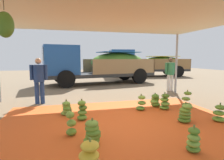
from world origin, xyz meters
The scene contains 19 objects.
ground_plane centered at (0.00, 3.00, 0.00)m, with size 40.00×40.00×0.00m, color #7F6B51.
tarp_orange centered at (0.00, 0.00, 0.01)m, with size 6.17×4.42×0.01m, color #E05B23.
tent_canopy centered at (-0.01, -0.10, 2.77)m, with size 8.00×7.00×2.85m.
banana_bunch_0 centered at (-1.35, 0.90, 0.20)m, with size 0.38×0.38×0.47m.
banana_bunch_1 centered at (2.66, 0.89, 0.25)m, with size 0.38×0.40×0.58m.
banana_bunch_2 centered at (2.51, -0.63, 0.21)m, with size 0.42×0.42×0.50m.
banana_bunch_3 centered at (1.59, 1.13, 0.22)m, with size 0.43×0.42×0.48m.
banana_bunch_4 centered at (1.60, -0.47, 0.24)m, with size 0.45×0.43×0.54m.
banana_bunch_5 centered at (-0.89, -1.06, 0.23)m, with size 0.41×0.40×0.51m.
banana_bunch_6 centered at (-0.95, 0.39, 0.25)m, with size 0.36×0.36×0.58m.
banana_bunch_7 centered at (-1.05, -1.88, 0.21)m, with size 0.48×0.48×0.50m.
banana_bunch_8 centered at (0.78, -1.83, 0.21)m, with size 0.35×0.35×0.50m.
banana_bunch_9 centered at (1.72, 0.73, 0.25)m, with size 0.37×0.40×0.57m.
banana_bunch_10 centered at (0.95, 0.85, 0.23)m, with size 0.37×0.35×0.53m.
banana_bunch_11 centered at (-1.27, -0.57, 0.26)m, with size 0.30×0.30×0.58m.
cargo_truck_main centered at (0.75, 7.45, 1.27)m, with size 7.23×3.35×2.40m.
cargo_truck_far centered at (5.88, 11.27, 1.22)m, with size 7.31×3.28×2.40m.
worker_0 centered at (-2.28, 2.61, 0.97)m, with size 0.61×0.37×1.67m.
worker_1 centered at (3.85, 3.86, 0.98)m, with size 0.62×0.38×1.68m.
Camera 1 is at (-1.38, -4.44, 1.65)m, focal length 29.51 mm.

